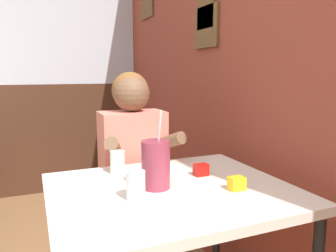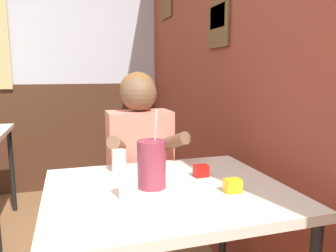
# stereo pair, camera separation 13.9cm
# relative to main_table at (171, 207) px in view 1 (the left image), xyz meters

# --- Properties ---
(brick_wall_right) EXTENTS (0.08, 4.58, 2.70)m
(brick_wall_right) POSITION_rel_main_table_xyz_m (0.59, 1.04, 0.65)
(brick_wall_right) COLOR brown
(brick_wall_right) RESTS_ON ground_plane
(back_wall) EXTENTS (5.53, 0.09, 2.70)m
(back_wall) POSITION_rel_main_table_xyz_m (-0.72, 2.36, 0.66)
(back_wall) COLOR silver
(back_wall) RESTS_ON ground_plane
(main_table) EXTENTS (0.92, 0.76, 0.78)m
(main_table) POSITION_rel_main_table_xyz_m (0.00, 0.00, 0.00)
(main_table) COLOR beige
(main_table) RESTS_ON ground_plane
(person_seated) EXTENTS (0.42, 0.40, 1.22)m
(person_seated) POSITION_rel_main_table_xyz_m (0.01, 0.55, -0.06)
(person_seated) COLOR #EA7F6B
(person_seated) RESTS_ON ground_plane
(cocktail_pitcher) EXTENTS (0.11, 0.11, 0.30)m
(cocktail_pitcher) POSITION_rel_main_table_xyz_m (-0.06, 0.02, 0.17)
(cocktail_pitcher) COLOR #99384C
(cocktail_pitcher) RESTS_ON main_table
(glass_near_pitcher) EXTENTS (0.07, 0.07, 0.10)m
(glass_near_pitcher) POSITION_rel_main_table_xyz_m (-0.16, -0.06, 0.13)
(glass_near_pitcher) COLOR silver
(glass_near_pitcher) RESTS_ON main_table
(glass_center) EXTENTS (0.07, 0.07, 0.10)m
(glass_center) POSITION_rel_main_table_xyz_m (-0.15, 0.26, 0.13)
(glass_center) COLOR silver
(glass_center) RESTS_ON main_table
(condiment_ketchup) EXTENTS (0.06, 0.04, 0.05)m
(condiment_ketchup) POSITION_rel_main_table_xyz_m (0.18, 0.09, 0.11)
(condiment_ketchup) COLOR #B7140F
(condiment_ketchup) RESTS_ON main_table
(condiment_mustard) EXTENTS (0.06, 0.04, 0.05)m
(condiment_mustard) POSITION_rel_main_table_xyz_m (0.22, -0.12, 0.11)
(condiment_mustard) COLOR yellow
(condiment_mustard) RESTS_ON main_table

